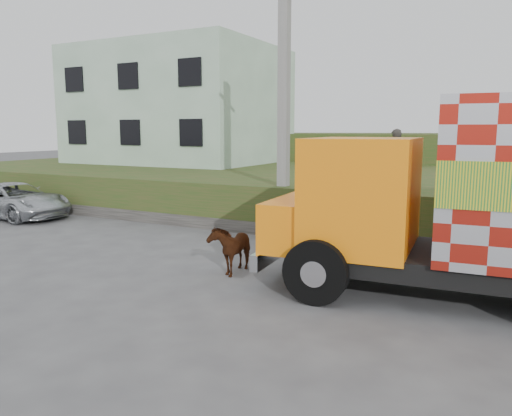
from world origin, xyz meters
The scene contains 9 objects.
ground centered at (0.00, 0.00, 0.00)m, with size 120.00×120.00×0.00m, color #474749.
embankment centered at (0.00, 10.00, 0.75)m, with size 40.00×12.00×1.50m, color #274D19.
embankment_far centered at (0.00, 22.00, 1.50)m, with size 40.00×12.00×3.00m, color #274D19.
retaining_strip centered at (-2.00, 4.20, 0.20)m, with size 16.00×0.50×0.40m, color #595651.
building centered at (-11.00, 13.00, 4.50)m, with size 10.00×8.00×6.00m, color silver.
utility_pole centered at (-1.00, 4.60, 4.08)m, with size 1.20×0.30×8.00m.
cow centered at (-0.24, 0.14, 0.57)m, with size 0.61×1.34×1.13m, color #311B0C.
suv centered at (-11.02, 2.59, 0.64)m, with size 2.13×4.61×1.28m, color silver.
pedestrian centered at (2.01, 6.34, 2.38)m, with size 0.64×0.42×1.75m, color #2D2B28.
Camera 1 is at (5.41, -9.42, 3.22)m, focal length 35.00 mm.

